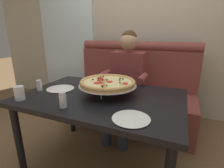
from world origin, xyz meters
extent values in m
plane|color=brown|center=(0.00, 0.00, 0.00)|extent=(16.00, 16.00, 0.00)
cube|color=#BCB29E|center=(0.00, 1.49, 1.40)|extent=(6.00, 0.12, 2.80)
cube|color=white|center=(-1.40, 1.42, 1.40)|extent=(1.10, 0.02, 2.80)
cube|color=brown|center=(0.00, 0.79, 0.23)|extent=(1.70, 0.60, 0.46)
cube|color=brown|center=(0.00, 1.18, 0.69)|extent=(1.70, 0.18, 0.65)
cylinder|color=brown|center=(0.00, 1.18, 1.06)|extent=(1.70, 0.14, 0.14)
cube|color=black|center=(0.00, 0.00, 0.70)|extent=(1.37, 0.90, 0.04)
cylinder|color=black|center=(-0.62, -0.38, 0.34)|extent=(0.06, 0.06, 0.68)
cylinder|color=black|center=(-0.62, 0.38, 0.34)|extent=(0.06, 0.06, 0.68)
cylinder|color=black|center=(0.62, 0.38, 0.34)|extent=(0.06, 0.06, 0.68)
cube|color=#2D3342|center=(0.01, 0.54, 0.54)|extent=(0.34, 0.40, 0.15)
cylinder|color=#2D3342|center=(-0.09, 0.29, 0.23)|extent=(0.11, 0.11, 0.46)
cylinder|color=#2D3342|center=(0.11, 0.29, 0.23)|extent=(0.11, 0.11, 0.46)
cube|color=brown|center=(0.01, 0.76, 0.74)|extent=(0.40, 0.22, 0.56)
cylinder|color=brown|center=(-0.22, 0.54, 0.76)|extent=(0.08, 0.28, 0.08)
cylinder|color=brown|center=(0.24, 0.54, 0.76)|extent=(0.08, 0.28, 0.08)
sphere|color=tan|center=(0.01, 0.74, 1.15)|extent=(0.21, 0.21, 0.21)
sphere|color=#472D19|center=(0.01, 0.75, 1.18)|extent=(0.19, 0.19, 0.19)
cylinder|color=silver|center=(0.04, -0.08, 0.76)|extent=(0.01, 0.01, 0.08)
cylinder|color=silver|center=(-0.08, 0.12, 0.76)|extent=(0.01, 0.01, 0.08)
cylinder|color=silver|center=(0.15, 0.12, 0.76)|extent=(0.01, 0.01, 0.08)
torus|color=silver|center=(0.04, 0.06, 0.80)|extent=(0.27, 0.27, 0.01)
cylinder|color=silver|center=(0.04, 0.06, 0.80)|extent=(0.50, 0.50, 0.00)
cylinder|color=tan|center=(0.04, 0.06, 0.82)|extent=(0.48, 0.48, 0.02)
torus|color=tan|center=(0.04, 0.06, 0.83)|extent=(0.48, 0.48, 0.03)
cylinder|color=beige|center=(0.04, 0.06, 0.83)|extent=(0.42, 0.42, 0.01)
cylinder|color=red|center=(-0.01, 0.08, 0.84)|extent=(0.05, 0.05, 0.01)
cylinder|color=red|center=(0.01, 0.00, 0.84)|extent=(0.05, 0.05, 0.01)
cylinder|color=red|center=(-0.07, 0.13, 0.84)|extent=(0.06, 0.06, 0.01)
cylinder|color=red|center=(0.06, 0.05, 0.84)|extent=(0.05, 0.05, 0.01)
cylinder|color=red|center=(-0.03, -0.02, 0.84)|extent=(0.06, 0.06, 0.01)
cylinder|color=red|center=(0.20, 0.05, 0.84)|extent=(0.05, 0.05, 0.01)
cylinder|color=red|center=(0.05, -0.07, 0.84)|extent=(0.04, 0.04, 0.01)
cylinder|color=red|center=(-0.04, 0.06, 0.84)|extent=(0.06, 0.06, 0.01)
sphere|color=black|center=(0.10, 0.19, 0.84)|extent=(0.01, 0.01, 0.01)
sphere|color=black|center=(0.01, 0.09, 0.84)|extent=(0.01, 0.01, 0.01)
sphere|color=black|center=(0.13, 0.18, 0.84)|extent=(0.01, 0.01, 0.01)
sphere|color=black|center=(-0.07, 0.19, 0.84)|extent=(0.01, 0.01, 0.01)
sphere|color=black|center=(-0.10, 0.05, 0.84)|extent=(0.01, 0.01, 0.01)
sphere|color=black|center=(0.07, -0.11, 0.84)|extent=(0.01, 0.01, 0.01)
sphere|color=black|center=(-0.05, 0.05, 0.84)|extent=(0.01, 0.01, 0.01)
sphere|color=black|center=(0.12, 0.13, 0.84)|extent=(0.01, 0.01, 0.01)
sphere|color=black|center=(0.08, -0.07, 0.84)|extent=(0.01, 0.01, 0.01)
sphere|color=black|center=(-0.08, 0.12, 0.84)|extent=(0.01, 0.01, 0.01)
sphere|color=black|center=(-0.08, 0.16, 0.84)|extent=(0.01, 0.01, 0.01)
sphere|color=black|center=(0.15, 0.06, 0.84)|extent=(0.01, 0.01, 0.01)
cone|color=#CCC675|center=(0.19, 0.00, 0.85)|extent=(0.04, 0.04, 0.02)
cone|color=#CCC675|center=(0.05, -0.02, 0.85)|extent=(0.04, 0.04, 0.02)
cone|color=#CCC675|center=(0.09, -0.10, 0.85)|extent=(0.04, 0.04, 0.02)
cone|color=#CCC675|center=(0.13, 0.14, 0.85)|extent=(0.04, 0.04, 0.02)
cone|color=#CCC675|center=(0.02, 0.04, 0.85)|extent=(0.04, 0.04, 0.02)
cylinder|color=white|center=(-0.59, -0.11, 0.76)|extent=(0.05, 0.05, 0.08)
cylinder|color=silver|center=(-0.59, -0.11, 0.74)|extent=(0.04, 0.04, 0.04)
cylinder|color=silver|center=(-0.59, -0.11, 0.81)|extent=(0.04, 0.04, 0.02)
cylinder|color=white|center=(-0.14, -0.33, 0.77)|extent=(0.05, 0.05, 0.09)
cylinder|color=#A82D19|center=(-0.14, -0.33, 0.74)|extent=(0.04, 0.04, 0.04)
cylinder|color=silver|center=(-0.14, -0.33, 0.83)|extent=(0.05, 0.05, 0.02)
cylinder|color=white|center=(-0.44, 0.00, 0.73)|extent=(0.18, 0.18, 0.01)
cone|color=white|center=(-0.44, 0.00, 0.73)|extent=(0.26, 0.26, 0.01)
cylinder|color=white|center=(0.36, -0.31, 0.73)|extent=(0.17, 0.17, 0.01)
cone|color=white|center=(0.36, -0.31, 0.73)|extent=(0.24, 0.24, 0.01)
cylinder|color=silver|center=(-0.56, -0.34, 0.78)|extent=(0.08, 0.08, 0.11)
cylinder|color=white|center=(-0.56, -0.34, 0.75)|extent=(0.07, 0.07, 0.05)
camera|label=1|loc=(0.61, -1.22, 1.24)|focal=26.89mm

